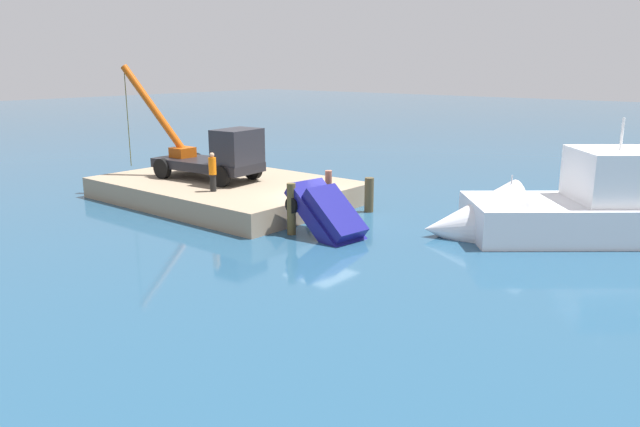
{
  "coord_description": "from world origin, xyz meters",
  "views": [
    {
      "loc": [
        16.22,
        -19.8,
        6.57
      ],
      "look_at": [
        0.81,
        -1.07,
        0.6
      ],
      "focal_mm": 34.2,
      "sensor_mm": 36.0,
      "label": 1
    }
  ],
  "objects_px": {
    "dock_worker": "(213,172)",
    "salvaged_car": "(333,222)",
    "crane_truck": "(216,154)",
    "moored_yacht": "(558,222)"
  },
  "relations": [
    {
      "from": "dock_worker",
      "to": "moored_yacht",
      "type": "relative_size",
      "value": 0.15
    },
    {
      "from": "dock_worker",
      "to": "moored_yacht",
      "type": "height_order",
      "value": "moored_yacht"
    },
    {
      "from": "salvaged_car",
      "to": "moored_yacht",
      "type": "relative_size",
      "value": 0.34
    },
    {
      "from": "crane_truck",
      "to": "dock_worker",
      "type": "height_order",
      "value": "crane_truck"
    },
    {
      "from": "moored_yacht",
      "to": "salvaged_car",
      "type": "bearing_deg",
      "value": -139.66
    },
    {
      "from": "crane_truck",
      "to": "moored_yacht",
      "type": "distance_m",
      "value": 15.87
    },
    {
      "from": "dock_worker",
      "to": "salvaged_car",
      "type": "relative_size",
      "value": 0.44
    },
    {
      "from": "salvaged_car",
      "to": "moored_yacht",
      "type": "xyz_separation_m",
      "value": [
        6.67,
        5.67,
        -0.03
      ]
    },
    {
      "from": "crane_truck",
      "to": "moored_yacht",
      "type": "height_order",
      "value": "crane_truck"
    },
    {
      "from": "salvaged_car",
      "to": "moored_yacht",
      "type": "distance_m",
      "value": 8.75
    }
  ]
}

